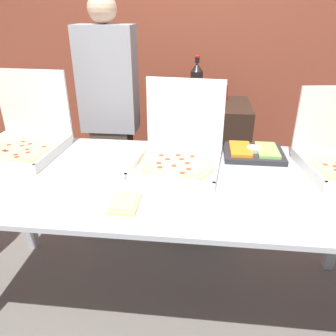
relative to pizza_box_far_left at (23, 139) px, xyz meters
name	(u,v)px	position (x,y,z in m)	size (l,w,h in m)	color
ground_plane	(168,303)	(0.88, -0.24, -0.97)	(16.00, 16.00, 0.00)	slate
brick_wall_behind	(188,40)	(0.88, 1.46, 0.43)	(10.00, 0.06, 2.80)	brown
buffet_table	(168,193)	(0.88, -0.24, -0.17)	(2.28, 0.97, 0.89)	#B7BABF
pizza_box_far_left	(23,139)	(0.00, 0.00, 0.00)	(0.47, 0.49, 0.45)	silver
pizza_box_far_right	(179,152)	(0.93, -0.09, 0.00)	(0.48, 0.50, 0.43)	silver
paper_plate_front_center	(125,205)	(0.73, -0.53, -0.07)	(0.25, 0.25, 0.03)	white
veggie_tray	(253,152)	(1.34, 0.08, -0.06)	(0.34, 0.27, 0.05)	#28282D
sideboard_podium	(204,165)	(1.07, 0.71, -0.46)	(0.64, 0.51, 1.02)	black
soda_bottle	(196,82)	(0.99, 0.74, 0.20)	(0.09, 0.09, 0.33)	black
soda_can_silver	(207,98)	(1.07, 0.64, 0.12)	(0.07, 0.07, 0.12)	silver
soda_can_colored	(223,92)	(1.19, 0.83, 0.12)	(0.07, 0.07, 0.12)	red
person_guest_plaid	(111,119)	(0.37, 0.58, -0.05)	(0.40, 0.22, 1.76)	#473D33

